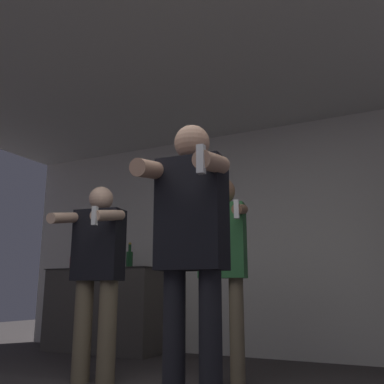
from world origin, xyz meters
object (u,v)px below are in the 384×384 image
Objects in this scene: bottle_dark_rum at (74,262)px; person_woman_foreground at (191,239)px; person_man_side at (97,268)px; person_spectator_back at (223,254)px; bottle_tall_gin at (90,260)px; bottle_short_whiskey at (129,258)px; bottle_green_wine at (110,258)px.

person_woman_foreground is at bearing -38.81° from bottle_dark_rum.
person_man_side is 0.97× the size of person_spectator_back.
person_spectator_back is at bearing -25.51° from bottle_tall_gin.
person_spectator_back is (1.62, -1.06, -0.09)m from bottle_short_whiskey.
bottle_tall_gin is 0.26m from bottle_dark_rum.
person_man_side is at bearing 147.28° from person_woman_foreground.
person_spectator_back is at bearing 104.51° from person_woman_foreground.
person_spectator_back is at bearing 21.20° from person_man_side.
bottle_tall_gin is (-0.31, 0.00, -0.01)m from bottle_green_wine.
bottle_short_whiskey reaches higher than bottle_tall_gin.
person_woman_foreground is (2.52, -2.24, -0.10)m from bottle_tall_gin.
person_spectator_back is at bearing -23.10° from bottle_dark_rum.
bottle_short_whiskey is at bearing -0.00° from bottle_tall_gin.
bottle_tall_gin is 1.91m from person_man_side.
person_man_side reaches higher than bottle_short_whiskey.
bottle_green_wine reaches higher than bottle_tall_gin.
bottle_green_wine is 1.14× the size of bottle_dark_rum.
bottle_tall_gin is 1.06× the size of bottle_dark_rum.
person_man_side is at bearing -158.80° from person_spectator_back.
person_man_side is (0.67, -1.43, -0.19)m from bottle_short_whiskey.
person_spectator_back is (-0.31, 1.18, 0.02)m from person_woman_foreground.
bottle_dark_rum is at bearing 141.19° from person_woman_foreground.
person_spectator_back reaches higher than person_woman_foreground.
person_woman_foreground is 1.03× the size of person_man_side.
person_woman_foreground is at bearing -45.42° from bottle_green_wine.
bottle_tall_gin is at bearing 138.39° from person_woman_foreground.
person_woman_foreground reaches higher than bottle_short_whiskey.
bottle_short_whiskey is at bearing 115.02° from person_man_side.
bottle_short_whiskey is 1.59m from person_man_side.
bottle_short_whiskey is 1.94m from person_spectator_back.
bottle_green_wine is 1.08× the size of bottle_tall_gin.
bottle_short_whiskey is (0.28, 0.00, -0.01)m from bottle_green_wine.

